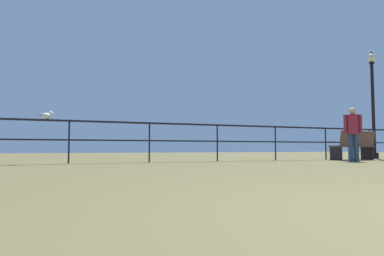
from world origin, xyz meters
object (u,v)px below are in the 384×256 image
at_px(bench_near_left, 354,144).
at_px(lamppost_center, 373,95).
at_px(seagull_on_rail, 47,115).
at_px(person_by_bench, 353,130).

distance_m(bench_near_left, lamppost_center, 3.03).
bearing_deg(seagull_on_rail, lamppost_center, 1.36).
xyz_separation_m(bench_near_left, person_by_bench, (-1.07, -0.94, 0.39)).
bearing_deg(person_by_bench, lamppost_center, 31.07).
distance_m(bench_near_left, person_by_bench, 1.47).
distance_m(lamppost_center, seagull_on_rail, 11.62).
bearing_deg(person_by_bench, bench_near_left, 41.31).
distance_m(person_by_bench, seagull_on_rail, 8.53).
bearing_deg(seagull_on_rail, person_by_bench, -11.13).
relative_size(person_by_bench, seagull_on_rail, 4.10).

